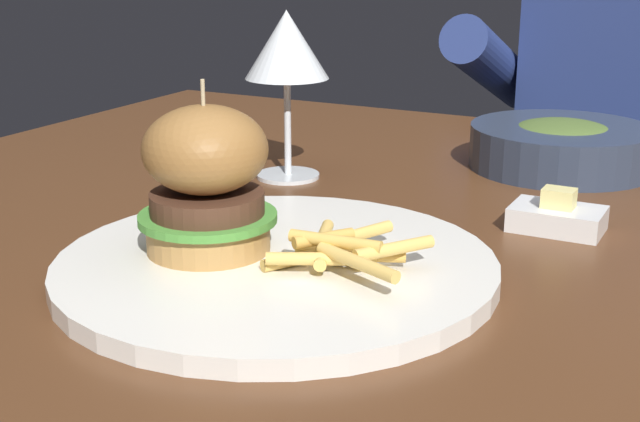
{
  "coord_description": "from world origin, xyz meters",
  "views": [
    {
      "loc": [
        0.22,
        -0.67,
        0.98
      ],
      "look_at": [
        -0.07,
        -0.12,
        0.78
      ],
      "focal_mm": 50.0,
      "sensor_mm": 36.0,
      "label": 1
    }
  ],
  "objects_px": {
    "main_plate": "(276,267)",
    "wine_glass": "(287,50)",
    "butter_dish": "(557,217)",
    "soup_bowl": "(561,145)",
    "burger_sandwich": "(206,179)",
    "diner_person": "(637,207)"
  },
  "relations": [
    {
      "from": "main_plate",
      "to": "wine_glass",
      "type": "distance_m",
      "value": 0.3
    },
    {
      "from": "main_plate",
      "to": "butter_dish",
      "type": "relative_size",
      "value": 4.25
    },
    {
      "from": "soup_bowl",
      "to": "main_plate",
      "type": "bearing_deg",
      "value": -105.02
    },
    {
      "from": "main_plate",
      "to": "wine_glass",
      "type": "height_order",
      "value": "wine_glass"
    },
    {
      "from": "main_plate",
      "to": "burger_sandwich",
      "type": "distance_m",
      "value": 0.08
    },
    {
      "from": "burger_sandwich",
      "to": "butter_dish",
      "type": "height_order",
      "value": "burger_sandwich"
    },
    {
      "from": "main_plate",
      "to": "wine_glass",
      "type": "relative_size",
      "value": 1.91
    },
    {
      "from": "butter_dish",
      "to": "soup_bowl",
      "type": "relative_size",
      "value": 0.39
    },
    {
      "from": "main_plate",
      "to": "soup_bowl",
      "type": "height_order",
      "value": "soup_bowl"
    },
    {
      "from": "burger_sandwich",
      "to": "diner_person",
      "type": "distance_m",
      "value": 0.96
    },
    {
      "from": "soup_bowl",
      "to": "butter_dish",
      "type": "bearing_deg",
      "value": -77.67
    },
    {
      "from": "soup_bowl",
      "to": "burger_sandwich",
      "type": "bearing_deg",
      "value": -111.37
    },
    {
      "from": "wine_glass",
      "to": "butter_dish",
      "type": "xyz_separation_m",
      "value": [
        0.28,
        -0.04,
        -0.12
      ]
    },
    {
      "from": "soup_bowl",
      "to": "diner_person",
      "type": "bearing_deg",
      "value": 87.66
    },
    {
      "from": "wine_glass",
      "to": "butter_dish",
      "type": "bearing_deg",
      "value": -8.82
    },
    {
      "from": "soup_bowl",
      "to": "diner_person",
      "type": "distance_m",
      "value": 0.54
    },
    {
      "from": "burger_sandwich",
      "to": "diner_person",
      "type": "height_order",
      "value": "diner_person"
    },
    {
      "from": "soup_bowl",
      "to": "diner_person",
      "type": "height_order",
      "value": "diner_person"
    },
    {
      "from": "diner_person",
      "to": "butter_dish",
      "type": "bearing_deg",
      "value": -87.96
    },
    {
      "from": "burger_sandwich",
      "to": "butter_dish",
      "type": "xyz_separation_m",
      "value": [
        0.21,
        0.21,
        -0.06
      ]
    },
    {
      "from": "burger_sandwich",
      "to": "main_plate",
      "type": "bearing_deg",
      "value": 7.75
    },
    {
      "from": "main_plate",
      "to": "wine_glass",
      "type": "xyz_separation_m",
      "value": [
        -0.13,
        0.24,
        0.12
      ]
    }
  ]
}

